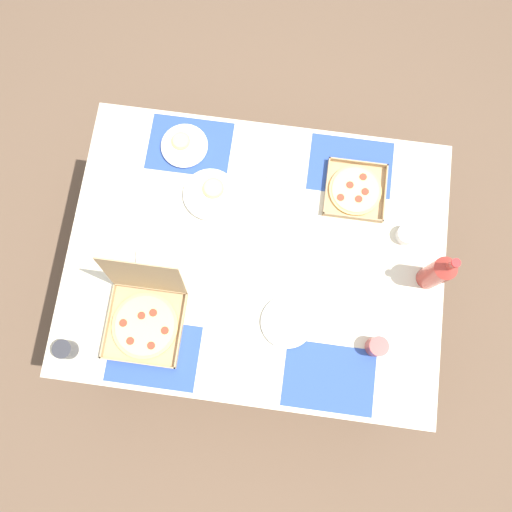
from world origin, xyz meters
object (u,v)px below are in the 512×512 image
at_px(pizza_box_center, 355,190).
at_px(plate_middle, 161,256).
at_px(plate_far_left, 211,194).
at_px(plate_far_right, 287,322).
at_px(pizza_box_edge_far, 145,315).
at_px(soda_bottle, 438,274).
at_px(cup_dark, 66,349).
at_px(cup_spare, 377,347).
at_px(plate_near_left, 184,146).
at_px(condiment_bowl, 406,235).

height_order(pizza_box_center, plate_middle, pizza_box_center).
xyz_separation_m(pizza_box_center, plate_middle, (-0.77, -0.39, -0.00)).
bearing_deg(plate_far_left, plate_far_right, -51.87).
distance_m(pizza_box_edge_far, soda_bottle, 1.16).
xyz_separation_m(pizza_box_center, pizza_box_edge_far, (-0.78, -0.64, 0.04)).
distance_m(cup_dark, cup_spare, 1.22).
height_order(plate_far_left, plate_far_right, plate_far_left).
bearing_deg(plate_near_left, cup_dark, -108.73).
bearing_deg(soda_bottle, cup_spare, -122.29).
relative_size(pizza_box_edge_far, plate_middle, 1.67).
distance_m(plate_far_right, soda_bottle, 0.62).
bearing_deg(plate_far_right, cup_dark, -165.12).
relative_size(pizza_box_center, soda_bottle, 0.79).
bearing_deg(plate_far_right, condiment_bowl, 43.48).
bearing_deg(cup_spare, plate_far_right, 171.67).
bearing_deg(plate_near_left, cup_spare, -40.03).
bearing_deg(plate_far_left, cup_dark, -122.54).
height_order(plate_far_right, condiment_bowl, condiment_bowl).
bearing_deg(pizza_box_edge_far, cup_spare, -0.02).
bearing_deg(plate_far_right, soda_bottle, 24.54).
bearing_deg(cup_dark, plate_far_right, 14.88).
distance_m(pizza_box_edge_far, cup_spare, 0.92).
height_order(plate_middle, plate_far_right, same).
relative_size(pizza_box_center, pizza_box_edge_far, 0.73).
height_order(soda_bottle, condiment_bowl, soda_bottle).
bearing_deg(plate_near_left, pizza_box_center, -7.99).
xyz_separation_m(plate_middle, soda_bottle, (1.10, 0.05, 0.12)).
relative_size(pizza_box_edge_far, plate_far_right, 1.63).
xyz_separation_m(pizza_box_center, cup_dark, (-1.07, -0.82, 0.03)).
xyz_separation_m(cup_spare, condiment_bowl, (0.09, 0.48, -0.02)).
distance_m(plate_far_left, condiment_bowl, 0.84).
distance_m(plate_middle, condiment_bowl, 1.02).
bearing_deg(plate_far_left, plate_middle, -118.72).
height_order(plate_far_left, cup_spare, cup_spare).
relative_size(plate_far_left, cup_dark, 2.46).
relative_size(soda_bottle, condiment_bowl, 3.89).
distance_m(plate_far_left, plate_middle, 0.34).
xyz_separation_m(plate_near_left, cup_dark, (-0.31, -0.92, 0.04)).
height_order(pizza_box_center, plate_near_left, pizza_box_center).
xyz_separation_m(pizza_box_center, plate_far_right, (-0.22, -0.59, -0.00)).
relative_size(pizza_box_edge_far, cup_spare, 3.80).
xyz_separation_m(plate_far_left, cup_dark, (-0.46, -0.72, 0.04)).
height_order(plate_near_left, plate_middle, plate_near_left).
height_order(plate_far_left, cup_dark, cup_dark).
bearing_deg(cup_spare, cup_dark, -171.83).
relative_size(cup_dark, cup_spare, 1.02).
bearing_deg(pizza_box_edge_far, plate_far_left, 72.15).
height_order(cup_spare, condiment_bowl, cup_spare).
bearing_deg(plate_middle, plate_near_left, 88.24).
bearing_deg(plate_middle, soda_bottle, 2.67).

